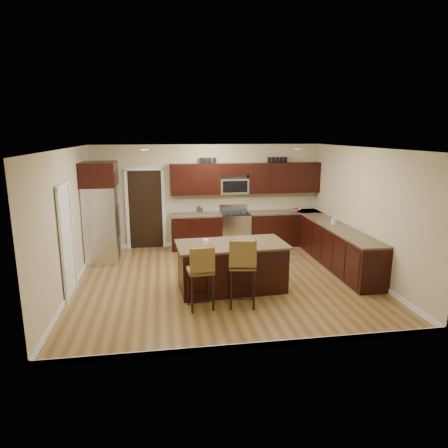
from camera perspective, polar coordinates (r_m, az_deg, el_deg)
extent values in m
plane|color=olive|center=(8.37, -0.02, -8.02)|extent=(6.00, 6.00, 0.00)
plane|color=silver|center=(7.83, -0.02, 10.78)|extent=(6.00, 6.00, 0.00)
plane|color=#C6B78F|center=(10.67, -2.31, 4.04)|extent=(6.00, 0.00, 6.00)
plane|color=#C6B78F|center=(8.10, -21.48, 0.31)|extent=(0.00, 5.50, 5.50)
plane|color=#C6B78F|center=(8.95, 19.33, 1.61)|extent=(0.00, 5.50, 5.50)
cube|color=black|center=(10.53, -3.97, -1.16)|extent=(1.30, 0.60, 0.88)
cube|color=black|center=(10.98, 8.50, -0.68)|extent=(1.94, 0.60, 0.88)
cube|color=black|center=(9.44, 15.97, -3.29)|extent=(0.60, 3.35, 0.88)
cube|color=brown|center=(10.42, -4.00, 1.30)|extent=(1.30, 0.63, 0.04)
cube|color=brown|center=(10.88, 8.58, 1.67)|extent=(1.94, 0.63, 0.04)
cube|color=brown|center=(9.32, 16.14, -0.57)|extent=(0.63, 3.35, 0.04)
cube|color=black|center=(10.41, -4.15, 6.41)|extent=(1.30, 0.33, 0.80)
cube|color=black|center=(10.87, 8.53, 6.57)|extent=(1.94, 0.33, 0.80)
cube|color=black|center=(10.52, 1.48, 7.87)|extent=(0.76, 0.33, 0.30)
cube|color=silver|center=(10.66, 1.56, -0.90)|extent=(0.76, 0.64, 0.90)
cube|color=black|center=(10.56, 1.57, 1.53)|extent=(0.76, 0.60, 0.03)
cube|color=black|center=(10.37, 1.86, -1.29)|extent=(0.65, 0.01, 0.45)
cube|color=silver|center=(10.80, 1.32, 2.38)|extent=(0.76, 0.05, 0.18)
cube|color=silver|center=(10.59, 1.44, 5.46)|extent=(0.76, 0.31, 0.40)
cube|color=black|center=(10.65, -11.14, 2.05)|extent=(0.85, 0.03, 2.06)
cube|color=white|center=(7.88, -21.60, -2.49)|extent=(0.03, 0.80, 2.04)
cube|color=black|center=(7.79, 1.08, -6.19)|extent=(2.05, 1.11, 0.88)
cube|color=brown|center=(7.66, 1.09, -2.94)|extent=(2.15, 1.22, 0.04)
cube|color=black|center=(7.93, 1.06, -8.89)|extent=(1.96, 1.03, 0.09)
cube|color=olive|center=(6.90, -3.42, -6.63)|extent=(0.47, 0.47, 0.06)
cube|color=olive|center=(6.65, -3.10, -5.36)|extent=(0.43, 0.09, 0.45)
cylinder|color=black|center=(6.84, -4.77, -10.03)|extent=(0.04, 0.04, 0.66)
cylinder|color=black|center=(6.87, -1.70, -9.87)|extent=(0.04, 0.04, 0.66)
cylinder|color=black|center=(7.18, -4.98, -8.91)|extent=(0.04, 0.04, 0.66)
cylinder|color=black|center=(7.21, -2.07, -8.77)|extent=(0.04, 0.04, 0.66)
cube|color=olive|center=(6.98, 2.62, -5.86)|extent=(0.53, 0.53, 0.07)
cube|color=olive|center=(6.71, 2.71, -4.48)|extent=(0.46, 0.12, 0.49)
cylinder|color=black|center=(6.90, 1.29, -9.53)|extent=(0.04, 0.04, 0.71)
cylinder|color=black|center=(6.98, 4.52, -9.31)|extent=(0.04, 0.04, 0.71)
cylinder|color=black|center=(7.26, 0.73, -8.36)|extent=(0.04, 0.04, 0.71)
cylinder|color=black|center=(7.33, 3.81, -8.17)|extent=(0.04, 0.04, 0.71)
cube|color=silver|center=(9.74, -17.02, -0.06)|extent=(0.72, 0.90, 1.80)
cube|color=black|center=(9.69, -14.89, 0.01)|extent=(0.01, 0.02, 1.71)
cylinder|color=silver|center=(9.59, -14.82, 0.43)|extent=(0.02, 0.02, 0.80)
cylinder|color=silver|center=(9.75, -14.73, 0.63)|extent=(0.02, 0.02, 0.80)
cube|color=black|center=(9.56, -17.49, 6.82)|extent=(0.78, 0.96, 0.55)
cube|color=brown|center=(9.97, 7.27, -4.63)|extent=(0.99, 0.68, 0.01)
imported|color=silver|center=(10.97, 10.17, 1.99)|extent=(0.35, 0.35, 0.07)
imported|color=#B2B2B2|center=(9.57, 15.41, 0.53)|extent=(0.09, 0.10, 0.19)
cylinder|color=silver|center=(10.40, -3.77, 1.99)|extent=(0.12, 0.12, 0.21)
cylinder|color=silver|center=(10.41, -3.34, 1.90)|extent=(0.11, 0.11, 0.18)
cylinder|color=white|center=(7.57, -2.64, -2.59)|extent=(0.10, 0.10, 0.10)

